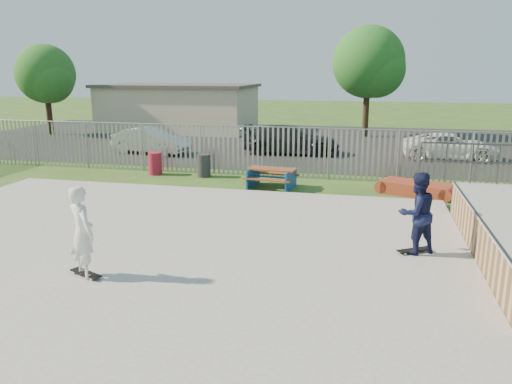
% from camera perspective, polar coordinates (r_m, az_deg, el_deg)
% --- Properties ---
extents(ground, '(120.00, 120.00, 0.00)m').
position_cam_1_polar(ground, '(12.16, -12.96, -6.66)').
color(ground, '#2F4E1A').
rests_on(ground, ground).
extents(concrete_slab, '(15.00, 12.00, 0.15)m').
position_cam_1_polar(concrete_slab, '(12.14, -12.98, -6.33)').
color(concrete_slab, gray).
rests_on(concrete_slab, ground).
extents(fence, '(26.04, 16.02, 2.00)m').
position_cam_1_polar(fence, '(15.69, -2.61, 2.10)').
color(fence, gray).
rests_on(fence, ground).
extents(picnic_table, '(1.88, 1.62, 0.73)m').
position_cam_1_polar(picnic_table, '(18.05, 1.82, 1.62)').
color(picnic_table, brown).
rests_on(picnic_table, ground).
extents(funbox, '(2.42, 1.82, 0.43)m').
position_cam_1_polar(funbox, '(17.93, 17.86, 0.37)').
color(funbox, maroon).
rests_on(funbox, ground).
extents(trash_bin_red, '(0.54, 0.54, 0.91)m').
position_cam_1_polar(trash_bin_red, '(20.79, -11.46, 3.21)').
color(trash_bin_red, maroon).
rests_on(trash_bin_red, ground).
extents(trash_bin_grey, '(0.54, 0.54, 0.90)m').
position_cam_1_polar(trash_bin_grey, '(20.06, -5.99, 3.03)').
color(trash_bin_grey, '#2A2A2D').
rests_on(trash_bin_grey, ground).
extents(parking_lot, '(40.00, 18.00, 0.02)m').
position_cam_1_polar(parking_lot, '(29.95, 2.92, 5.79)').
color(parking_lot, black).
rests_on(parking_lot, ground).
extents(car_silver, '(4.20, 2.04, 1.33)m').
position_cam_1_polar(car_silver, '(25.98, -11.92, 5.78)').
color(car_silver, silver).
rests_on(car_silver, parking_lot).
extents(car_dark, '(5.01, 2.23, 1.43)m').
position_cam_1_polar(car_dark, '(25.44, 3.97, 5.99)').
color(car_dark, black).
rests_on(car_dark, parking_lot).
extents(car_white, '(4.45, 2.10, 1.23)m').
position_cam_1_polar(car_white, '(25.53, 21.35, 4.88)').
color(car_white, white).
rests_on(car_white, parking_lot).
extents(building, '(10.40, 6.40, 3.20)m').
position_cam_1_polar(building, '(35.80, -8.78, 9.54)').
color(building, beige).
rests_on(building, ground).
extents(tree_left, '(3.76, 3.76, 5.80)m').
position_cam_1_polar(tree_left, '(35.65, -22.93, 12.30)').
color(tree_left, '#382016').
rests_on(tree_left, ground).
extents(tree_mid, '(4.45, 4.45, 6.87)m').
position_cam_1_polar(tree_mid, '(32.70, 12.72, 14.26)').
color(tree_mid, '#392A17').
rests_on(tree_mid, ground).
extents(skateboard_a, '(0.79, 0.59, 0.08)m').
position_cam_1_polar(skateboard_a, '(11.92, 17.58, -6.43)').
color(skateboard_a, black).
rests_on(skateboard_a, concrete_slab).
extents(skateboard_b, '(0.82, 0.49, 0.08)m').
position_cam_1_polar(skateboard_b, '(10.70, -18.87, -8.88)').
color(skateboard_b, black).
rests_on(skateboard_b, concrete_slab).
extents(skater_navy, '(1.14, 1.07, 1.85)m').
position_cam_1_polar(skater_navy, '(11.65, 17.89, -2.32)').
color(skater_navy, '#13173B').
rests_on(skater_navy, concrete_slab).
extents(skater_white, '(0.81, 0.74, 1.85)m').
position_cam_1_polar(skater_white, '(10.40, -19.25, -4.35)').
color(skater_white, silver).
rests_on(skater_white, concrete_slab).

